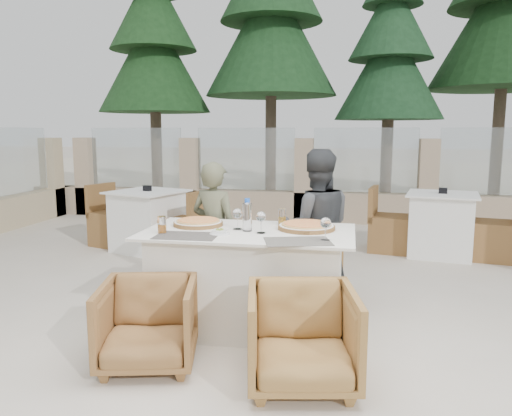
% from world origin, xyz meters
% --- Properties ---
extents(ground, '(80.00, 80.00, 0.00)m').
position_xyz_m(ground, '(0.00, 0.00, 0.00)').
color(ground, beige).
rests_on(ground, ground).
extents(sand_patch, '(30.00, 16.00, 0.01)m').
position_xyz_m(sand_patch, '(0.00, 14.00, 0.01)').
color(sand_patch, beige).
rests_on(sand_patch, ground).
extents(perimeter_wall_far, '(10.00, 0.34, 1.60)m').
position_xyz_m(perimeter_wall_far, '(0.00, 4.80, 0.80)').
color(perimeter_wall_far, tan).
rests_on(perimeter_wall_far, ground).
extents(pine_far_left, '(2.42, 2.42, 5.50)m').
position_xyz_m(pine_far_left, '(-3.50, 7.00, 2.75)').
color(pine_far_left, '#1C431D').
rests_on(pine_far_left, ground).
extents(pine_mid_left, '(2.86, 2.86, 6.50)m').
position_xyz_m(pine_mid_left, '(-1.00, 7.50, 3.25)').
color(pine_mid_left, '#1C4420').
rests_on(pine_mid_left, ground).
extents(pine_centre, '(2.20, 2.20, 5.00)m').
position_xyz_m(pine_centre, '(1.50, 7.20, 2.50)').
color(pine_centre, '#1D4524').
rests_on(pine_centre, ground).
extents(pine_mid_right, '(2.99, 2.99, 6.80)m').
position_xyz_m(pine_mid_right, '(3.80, 7.80, 3.40)').
color(pine_mid_right, '#173818').
rests_on(pine_mid_right, ground).
extents(dining_table, '(1.60, 0.90, 0.77)m').
position_xyz_m(dining_table, '(0.02, 0.08, 0.39)').
color(dining_table, silver).
rests_on(dining_table, ground).
extents(placemat_near_left, '(0.46, 0.32, 0.00)m').
position_xyz_m(placemat_near_left, '(-0.39, -0.20, 0.77)').
color(placemat_near_left, '#504A44').
rests_on(placemat_near_left, dining_table).
extents(placemat_near_right, '(0.51, 0.41, 0.00)m').
position_xyz_m(placemat_near_right, '(0.43, -0.23, 0.77)').
color(placemat_near_right, '#5F5A51').
rests_on(placemat_near_right, dining_table).
extents(pizza_left, '(0.42, 0.42, 0.05)m').
position_xyz_m(pizza_left, '(-0.42, 0.21, 0.80)').
color(pizza_left, '#EC5A20').
rests_on(pizza_left, dining_table).
extents(pizza_right, '(0.58, 0.58, 0.06)m').
position_xyz_m(pizza_right, '(0.45, 0.22, 0.80)').
color(pizza_right, '#E04B1E').
rests_on(pizza_right, dining_table).
extents(water_bottle, '(0.09, 0.09, 0.25)m').
position_xyz_m(water_bottle, '(0.01, 0.07, 0.90)').
color(water_bottle, '#BCD6F7').
rests_on(water_bottle, dining_table).
extents(wine_glass_centre, '(0.10, 0.10, 0.18)m').
position_xyz_m(wine_glass_centre, '(-0.08, 0.11, 0.86)').
color(wine_glass_centre, silver).
rests_on(wine_glass_centre, dining_table).
extents(wine_glass_near, '(0.08, 0.08, 0.18)m').
position_xyz_m(wine_glass_near, '(0.13, 0.00, 0.86)').
color(wine_glass_near, white).
rests_on(wine_glass_near, dining_table).
extents(wine_glass_corner, '(0.09, 0.09, 0.18)m').
position_xyz_m(wine_glass_corner, '(0.61, -0.17, 0.86)').
color(wine_glass_corner, white).
rests_on(wine_glass_corner, dining_table).
extents(beer_glass_left, '(0.08, 0.08, 0.13)m').
position_xyz_m(beer_glass_left, '(-0.60, -0.14, 0.83)').
color(beer_glass_left, orange).
rests_on(beer_glass_left, dining_table).
extents(beer_glass_right, '(0.07, 0.07, 0.13)m').
position_xyz_m(beer_glass_right, '(0.23, 0.38, 0.83)').
color(beer_glass_right, orange).
rests_on(beer_glass_right, dining_table).
extents(olive_dish, '(0.13, 0.13, 0.04)m').
position_xyz_m(olive_dish, '(-0.17, -0.09, 0.79)').
color(olive_dish, white).
rests_on(olive_dish, dining_table).
extents(armchair_far_left, '(0.77, 0.79, 0.62)m').
position_xyz_m(armchair_far_left, '(-0.51, 0.79, 0.31)').
color(armchair_far_left, brown).
rests_on(armchair_far_left, ground).
extents(armchair_far_right, '(0.67, 0.68, 0.53)m').
position_xyz_m(armchair_far_right, '(0.40, 0.88, 0.27)').
color(armchair_far_right, olive).
rests_on(armchair_far_right, ground).
extents(armchair_near_left, '(0.73, 0.74, 0.57)m').
position_xyz_m(armchair_near_left, '(-0.50, -0.68, 0.28)').
color(armchair_near_left, brown).
rests_on(armchair_near_left, ground).
extents(armchair_near_right, '(0.76, 0.77, 0.60)m').
position_xyz_m(armchair_near_right, '(0.51, -0.75, 0.30)').
color(armchair_near_right, olive).
rests_on(armchair_near_right, ground).
extents(diner_left, '(0.53, 0.43, 1.26)m').
position_xyz_m(diner_left, '(-0.41, 0.64, 0.63)').
color(diner_left, '#5B5D43').
rests_on(diner_left, ground).
extents(diner_right, '(0.76, 0.64, 1.37)m').
position_xyz_m(diner_right, '(0.49, 0.69, 0.69)').
color(diner_right, '#383B3D').
rests_on(diner_right, ground).
extents(bg_table_a, '(1.82, 1.30, 0.77)m').
position_xyz_m(bg_table_a, '(-1.76, 2.32, 0.39)').
color(bg_table_a, white).
rests_on(bg_table_a, ground).
extents(bg_table_b, '(1.76, 1.10, 0.77)m').
position_xyz_m(bg_table_b, '(1.88, 2.75, 0.39)').
color(bg_table_b, white).
rests_on(bg_table_b, ground).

